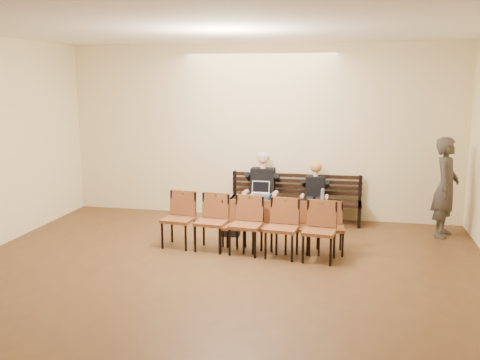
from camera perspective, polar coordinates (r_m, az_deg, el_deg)
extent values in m
plane|color=brown|center=(6.58, -5.48, -14.54)|extent=(10.00, 10.00, 0.00)
cube|color=beige|center=(10.88, 2.17, 5.17)|extent=(8.00, 0.02, 3.50)
cube|color=white|center=(6.00, -6.10, 17.33)|extent=(8.00, 10.00, 0.02)
cube|color=black|center=(10.69, 5.83, -3.28)|extent=(2.60, 0.90, 0.45)
cube|color=#BABABF|center=(10.37, 2.09, -1.68)|extent=(0.41, 0.35, 0.25)
cylinder|color=silver|center=(10.18, 8.77, -2.13)|extent=(0.07, 0.07, 0.22)
cube|color=black|center=(9.74, -1.02, -5.25)|extent=(0.35, 0.25, 0.24)
imported|color=#39332E|center=(10.20, 21.14, 0.01)|extent=(0.73, 0.88, 2.07)
cube|color=brown|center=(8.79, 4.43, -5.07)|extent=(2.06, 0.69, 0.83)
cube|color=brown|center=(8.68, 0.63, -4.88)|extent=(2.91, 0.81, 0.94)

